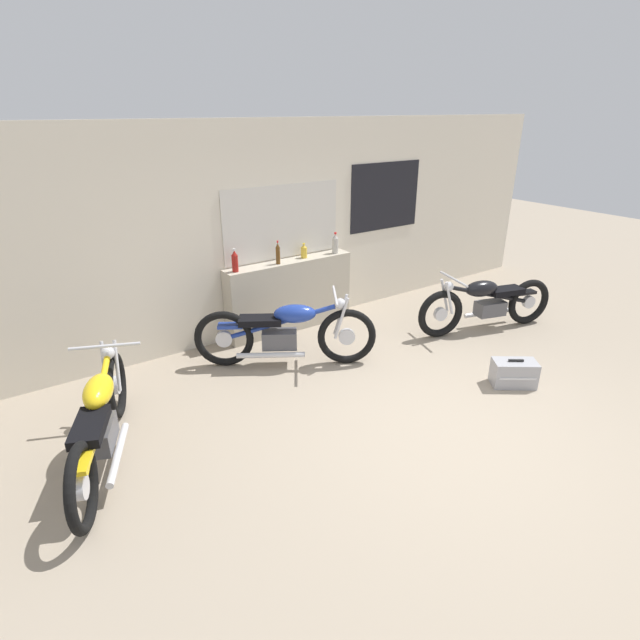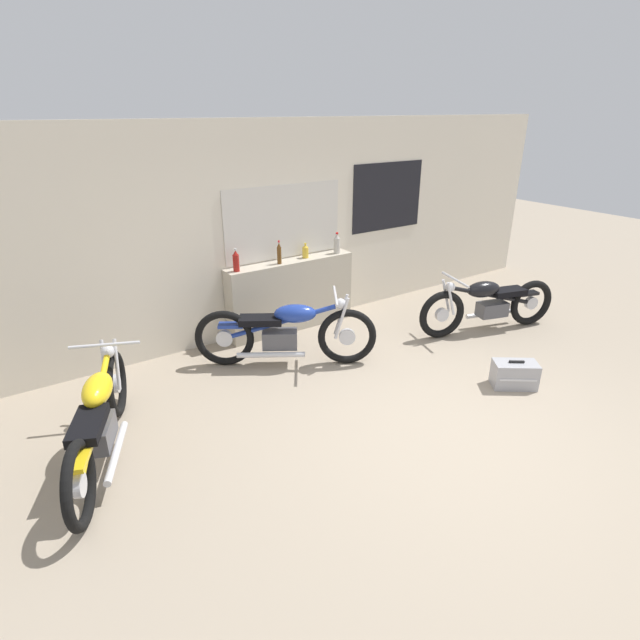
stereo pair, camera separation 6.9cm
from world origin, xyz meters
TOP-DOWN VIEW (x-y plane):
  - ground_plane at (0.00, 0.00)m, footprint 24.00×24.00m
  - wall_back at (0.02, 3.14)m, footprint 10.00×0.07m
  - sill_counter at (0.00, 2.96)m, footprint 1.88×0.28m
  - bottle_leftmost at (-0.81, 2.94)m, footprint 0.08×0.08m
  - bottle_left_center at (-0.19, 2.93)m, footprint 0.06×0.06m
  - bottle_center at (0.25, 2.98)m, footprint 0.09×0.09m
  - bottle_right_center at (0.74, 2.92)m, footprint 0.09×0.09m
  - motorcycle_blue at (-0.62, 2.07)m, footprint 1.90×1.24m
  - motorcycle_black at (2.22, 1.36)m, footprint 2.06×0.81m
  - motorcycle_yellow at (-2.87, 1.42)m, footprint 1.00×2.03m
  - hard_case_silver at (1.24, 0.18)m, footprint 0.54×0.48m

SIDE VIEW (x-z plane):
  - ground_plane at x=0.00m, z-range 0.00..0.00m
  - hard_case_silver at x=1.24m, z-range -0.01..0.31m
  - motorcycle_black at x=2.22m, z-range -0.01..0.82m
  - motorcycle_yellow at x=-2.87m, z-range -0.01..0.85m
  - motorcycle_blue at x=-0.62m, z-range -0.02..0.88m
  - sill_counter at x=0.00m, z-range 0.00..1.00m
  - bottle_center at x=0.25m, z-range 0.98..1.19m
  - bottle_leftmost at x=-0.81m, z-range 0.98..1.28m
  - bottle_right_center at x=0.74m, z-range 0.98..1.28m
  - bottle_left_center at x=-0.19m, z-range 0.98..1.29m
  - wall_back at x=0.02m, z-range 0.00..2.80m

